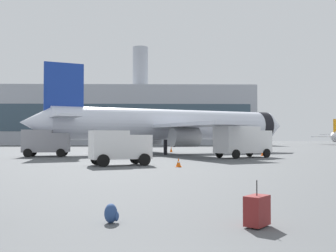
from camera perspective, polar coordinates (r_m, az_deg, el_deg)
The scene contains 10 objects.
airplane_at_gate at distance 50.20m, azimuth 0.33°, elevation 0.17°, with size 34.03×31.25×10.50m.
service_truck at distance 44.70m, azimuth -17.17°, elevation -2.18°, with size 4.99×2.91×2.90m.
fuel_truck at distance 41.49m, azimuth 10.65°, elevation -2.04°, with size 6.37×5.17×3.20m.
cargo_van at distance 29.81m, azimuth -6.99°, elevation -2.87°, with size 4.83×3.62×2.60m.
safety_cone_near at distance 28.19m, azimuth 1.52°, elevation -5.28°, with size 0.44×0.44×0.62m.
safety_cone_mid at distance 55.97m, azimuth 0.46°, elevation -3.37°, with size 0.44×0.44×0.78m.
safety_cone_far at distance 46.05m, azimuth 13.46°, elevation -3.71°, with size 0.44×0.44×0.77m.
rolling_suitcase at distance 9.77m, azimuth 12.67°, elevation -11.76°, with size 0.72×0.75×1.10m.
traveller_backpack at distance 10.09m, azimuth -8.12°, elevation -12.36°, with size 0.36×0.40×0.48m.
terminal_building at distance 114.93m, azimuth -6.89°, elevation 1.45°, with size 74.84×19.24×28.10m.
Camera 1 is at (-0.06, -3.94, 2.12)m, focal length 42.43 mm.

